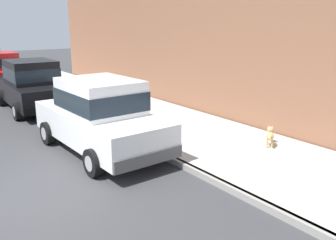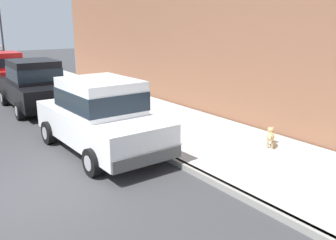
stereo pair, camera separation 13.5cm
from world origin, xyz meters
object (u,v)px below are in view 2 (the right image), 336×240
at_px(car_black_sedan, 34,84).
at_px(car_white_sedan, 100,115).
at_px(street_lamp, 1,29).
at_px(dog_tan, 270,135).
at_px(car_red_hatchback, 3,70).

bearing_deg(car_black_sedan, car_white_sedan, -89.79).
height_order(car_black_sedan, street_lamp, street_lamp).
bearing_deg(car_white_sedan, dog_tan, -35.26).
height_order(car_white_sedan, street_lamp, street_lamp).
xyz_separation_m(car_white_sedan, dog_tan, (3.63, -2.57, -0.55)).
height_order(car_red_hatchback, street_lamp, street_lamp).
bearing_deg(car_black_sedan, dog_tan, -66.67).
height_order(dog_tan, street_lamp, street_lamp).
bearing_deg(street_lamp, car_black_sedan, -96.68).
bearing_deg(car_black_sedan, car_red_hatchback, 90.50).
bearing_deg(street_lamp, car_white_sedan, -94.42).
xyz_separation_m(car_black_sedan, car_red_hatchback, (-0.05, 5.32, -0.01)).
bearing_deg(car_white_sedan, car_black_sedan, 90.21).
height_order(car_white_sedan, car_black_sedan, same).
distance_m(dog_tan, street_lamp, 20.80).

